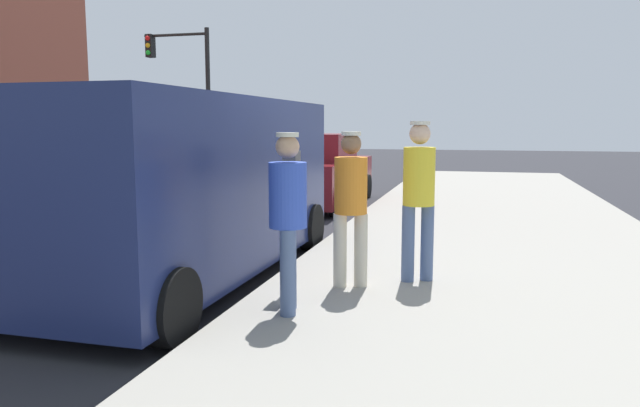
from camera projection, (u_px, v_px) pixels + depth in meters
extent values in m
plane|color=#2D2D33|center=(211.00, 273.00, 7.46)|extent=(80.00, 80.00, 0.00)
cube|color=#9E998E|center=(503.00, 287.00, 6.57)|extent=(5.00, 32.00, 0.15)
cylinder|color=gray|center=(292.00, 234.00, 6.17)|extent=(0.07, 0.07, 1.15)
cube|color=#4C4C51|center=(292.00, 165.00, 6.08)|extent=(0.14, 0.18, 0.28)
sphere|color=#47474C|center=(291.00, 148.00, 6.05)|extent=(0.12, 0.12, 0.12)
cylinder|color=#4C608C|center=(288.00, 273.00, 5.28)|extent=(0.14, 0.14, 0.78)
cylinder|color=#4C608C|center=(289.00, 267.00, 5.50)|extent=(0.14, 0.14, 0.78)
cylinder|color=blue|center=(288.00, 195.00, 5.31)|extent=(0.34, 0.34, 0.58)
sphere|color=tan|center=(288.00, 147.00, 5.25)|extent=(0.21, 0.21, 0.21)
cylinder|color=silver|center=(287.00, 135.00, 5.24)|extent=(0.20, 0.20, 0.04)
cylinder|color=#4C608C|center=(427.00, 243.00, 6.51)|extent=(0.14, 0.14, 0.83)
cylinder|color=#4C608C|center=(408.00, 244.00, 6.46)|extent=(0.14, 0.14, 0.83)
cylinder|color=yellow|center=(419.00, 176.00, 6.39)|extent=(0.34, 0.34, 0.62)
sphere|color=beige|center=(420.00, 134.00, 6.33)|extent=(0.23, 0.23, 0.23)
cylinder|color=silver|center=(420.00, 123.00, 6.32)|extent=(0.21, 0.21, 0.04)
cylinder|color=beige|center=(361.00, 250.00, 6.26)|extent=(0.14, 0.14, 0.78)
cylinder|color=beige|center=(340.00, 250.00, 6.24)|extent=(0.14, 0.14, 0.78)
cylinder|color=orange|center=(351.00, 185.00, 6.16)|extent=(0.34, 0.34, 0.58)
sphere|color=#8C6647|center=(351.00, 144.00, 6.10)|extent=(0.21, 0.21, 0.21)
cylinder|color=silver|center=(351.00, 133.00, 6.09)|extent=(0.20, 0.20, 0.04)
cube|color=navy|center=(185.00, 182.00, 7.04)|extent=(2.05, 5.22, 1.96)
cube|color=black|center=(260.00, 143.00, 9.33)|extent=(1.84, 0.10, 0.88)
cylinder|color=black|center=(195.00, 222.00, 9.36)|extent=(0.23, 0.68, 0.68)
cylinder|color=black|center=(311.00, 227.00, 8.86)|extent=(0.23, 0.68, 0.68)
cylinder|color=black|center=(172.00, 307.00, 4.94)|extent=(0.23, 0.68, 0.68)
cube|color=maroon|center=(316.00, 179.00, 13.82)|extent=(1.84, 4.41, 0.89)
cube|color=maroon|center=(314.00, 147.00, 13.51)|extent=(1.61, 1.99, 0.60)
cylinder|color=black|center=(301.00, 185.00, 15.66)|extent=(0.22, 0.60, 0.60)
cylinder|color=black|center=(366.00, 186.00, 15.23)|extent=(0.22, 0.60, 0.60)
cylinder|color=black|center=(256.00, 199.00, 12.49)|extent=(0.22, 0.60, 0.60)
cylinder|color=black|center=(336.00, 202.00, 12.06)|extent=(0.22, 0.60, 0.60)
cylinder|color=black|center=(208.00, 104.00, 20.98)|extent=(0.16, 0.16, 5.20)
cylinder|color=black|center=(175.00, 35.00, 20.97)|extent=(2.40, 0.10, 0.10)
cube|color=black|center=(150.00, 46.00, 21.27)|extent=(0.24, 0.32, 0.80)
sphere|color=red|center=(148.00, 38.00, 21.08)|extent=(0.17, 0.17, 0.17)
sphere|color=yellow|center=(148.00, 45.00, 21.11)|extent=(0.17, 0.17, 0.17)
sphere|color=green|center=(148.00, 53.00, 21.14)|extent=(0.17, 0.17, 0.17)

